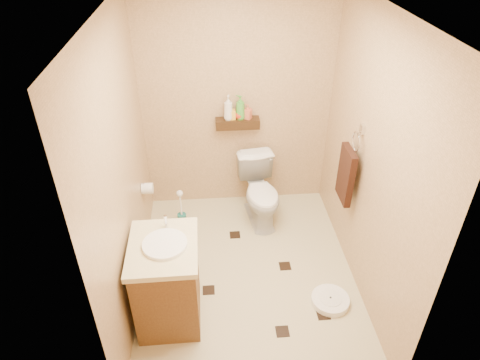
{
  "coord_description": "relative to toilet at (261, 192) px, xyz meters",
  "views": [
    {
      "loc": [
        -0.31,
        -2.88,
        3.03
      ],
      "look_at": [
        -0.05,
        0.25,
        0.92
      ],
      "focal_mm": 32.0,
      "sensor_mm": 36.0,
      "label": 1
    }
  ],
  "objects": [
    {
      "name": "ground",
      "position": [
        -0.22,
        -0.83,
        -0.35
      ],
      "size": [
        2.5,
        2.5,
        0.0
      ],
      "primitive_type": "plane",
      "color": "#C0B48C",
      "rests_on": "ground"
    },
    {
      "name": "wall_back",
      "position": [
        -0.22,
        0.42,
        0.85
      ],
      "size": [
        2.0,
        0.04,
        2.4
      ],
      "primitive_type": "cube",
      "color": "tan",
      "rests_on": "ground"
    },
    {
      "name": "wall_front",
      "position": [
        -0.22,
        -2.08,
        0.85
      ],
      "size": [
        2.0,
        0.04,
        2.4
      ],
      "primitive_type": "cube",
      "color": "tan",
      "rests_on": "ground"
    },
    {
      "name": "wall_left",
      "position": [
        -1.22,
        -0.83,
        0.85
      ],
      "size": [
        0.04,
        2.5,
        2.4
      ],
      "primitive_type": "cube",
      "color": "tan",
      "rests_on": "ground"
    },
    {
      "name": "wall_right",
      "position": [
        0.78,
        -0.83,
        0.85
      ],
      "size": [
        0.04,
        2.5,
        2.4
      ],
      "primitive_type": "cube",
      "color": "tan",
      "rests_on": "ground"
    },
    {
      "name": "ceiling",
      "position": [
        -0.22,
        -0.83,
        2.05
      ],
      "size": [
        2.0,
        2.5,
        0.02
      ],
      "primitive_type": "cube",
      "color": "white",
      "rests_on": "wall_back"
    },
    {
      "name": "wall_shelf",
      "position": [
        -0.22,
        0.34,
        0.67
      ],
      "size": [
        0.46,
        0.14,
        0.1
      ],
      "primitive_type": "cube",
      "color": "#37200F",
      "rests_on": "wall_back"
    },
    {
      "name": "floor_accents",
      "position": [
        -0.19,
        -0.88,
        -0.35
      ],
      "size": [
        1.25,
        1.35,
        0.01
      ],
      "color": "black",
      "rests_on": "ground"
    },
    {
      "name": "toilet",
      "position": [
        0.0,
        0.0,
        0.0
      ],
      "size": [
        0.49,
        0.74,
        0.71
      ],
      "primitive_type": "imported",
      "rotation": [
        0.0,
        0.0,
        0.14
      ],
      "color": "white",
      "rests_on": "ground"
    },
    {
      "name": "vanity",
      "position": [
        -0.92,
        -1.24,
        0.05
      ],
      "size": [
        0.54,
        0.65,
        0.92
      ],
      "rotation": [
        0.0,
        0.0,
        0.01
      ],
      "color": "brown",
      "rests_on": "ground"
    },
    {
      "name": "bathroom_scale",
      "position": [
        0.47,
        -1.24,
        -0.32
      ],
      "size": [
        0.39,
        0.39,
        0.07
      ],
      "rotation": [
        0.0,
        0.0,
        0.19
      ],
      "color": "white",
      "rests_on": "ground"
    },
    {
      "name": "toilet_brush",
      "position": [
        -0.87,
        0.0,
        -0.2
      ],
      "size": [
        0.1,
        0.1,
        0.43
      ],
      "color": "#1A6963",
      "rests_on": "ground"
    },
    {
      "name": "towel_ring",
      "position": [
        0.69,
        -0.58,
        0.59
      ],
      "size": [
        0.12,
        0.3,
        0.76
      ],
      "color": "silver",
      "rests_on": "wall_right"
    },
    {
      "name": "toilet_paper",
      "position": [
        -1.16,
        -0.18,
        0.25
      ],
      "size": [
        0.12,
        0.11,
        0.12
      ],
      "color": "white",
      "rests_on": "wall_left"
    },
    {
      "name": "bottle_a",
      "position": [
        -0.32,
        0.34,
        0.85
      ],
      "size": [
        0.11,
        0.11,
        0.26
      ],
      "primitive_type": "imported",
      "rotation": [
        0.0,
        0.0,
        2.98
      ],
      "color": "silver",
      "rests_on": "wall_shelf"
    },
    {
      "name": "bottle_b",
      "position": [
        -0.28,
        0.34,
        0.79
      ],
      "size": [
        0.07,
        0.08,
        0.15
      ],
      "primitive_type": "imported",
      "rotation": [
        0.0,
        0.0,
        3.24
      ],
      "color": "gold",
      "rests_on": "wall_shelf"
    },
    {
      "name": "bottle_c",
      "position": [
        -0.2,
        0.34,
        0.78
      ],
      "size": [
        0.14,
        0.14,
        0.13
      ],
      "primitive_type": "imported",
      "rotation": [
        0.0,
        0.0,
        0.68
      ],
      "color": "red",
      "rests_on": "wall_shelf"
    },
    {
      "name": "bottle_d",
      "position": [
        -0.19,
        0.34,
        0.84
      ],
      "size": [
        0.14,
        0.14,
        0.26
      ],
      "primitive_type": "imported",
      "rotation": [
        0.0,
        0.0,
        4.19
      ],
      "color": "green",
      "rests_on": "wall_shelf"
    },
    {
      "name": "bottle_e",
      "position": [
        -0.12,
        0.34,
        0.79
      ],
      "size": [
        0.1,
        0.1,
        0.16
      ],
      "primitive_type": "imported",
      "rotation": [
        0.0,
        0.0,
        4.17
      ],
      "color": "#CD6344",
      "rests_on": "wall_shelf"
    }
  ]
}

